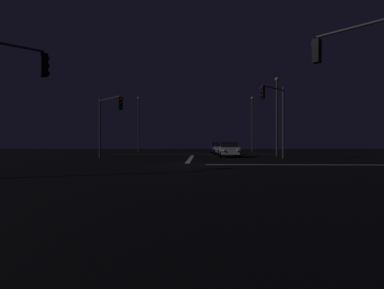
{
  "coord_description": "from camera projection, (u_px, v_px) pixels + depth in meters",
  "views": [
    {
      "loc": [
        0.97,
        -19.92,
        1.39
      ],
      "look_at": [
        0.03,
        11.87,
        1.29
      ],
      "focal_mm": 28.36,
      "sensor_mm": 36.0,
      "label": 1
    }
  ],
  "objects": [
    {
      "name": "crosswalk_bar_east",
      "position": [
        315.0,
        165.0,
        19.69
      ],
      "size": [
        14.16,
        0.4,
        0.01
      ],
      "color": "white",
      "rests_on": "ground"
    },
    {
      "name": "sedan_silver",
      "position": [
        222.0,
        148.0,
        37.76
      ],
      "size": [
        2.02,
        4.33,
        1.57
      ],
      "color": "#B7B7BC",
      "rests_on": "ground"
    },
    {
      "name": "ground",
      "position": [
        186.0,
        165.0,
        19.94
      ],
      "size": [
        120.0,
        120.0,
        0.1
      ],
      "primitive_type": "cube",
      "color": "black"
    },
    {
      "name": "sedan_red",
      "position": [
        217.0,
        147.0,
        50.07
      ],
      "size": [
        2.02,
        4.33,
        1.57
      ],
      "color": "maroon",
      "rests_on": "ground"
    },
    {
      "name": "stop_line_north",
      "position": [
        191.0,
        158.0,
        28.21
      ],
      "size": [
        0.35,
        14.16,
        0.01
      ],
      "color": "white",
      "rests_on": "ground"
    },
    {
      "name": "centre_line_ns",
      "position": [
        194.0,
        154.0,
        39.8
      ],
      "size": [
        22.0,
        0.15,
        0.01
      ],
      "color": "yellow",
      "rests_on": "ground"
    },
    {
      "name": "sedan_blue",
      "position": [
        217.0,
        148.0,
        43.8
      ],
      "size": [
        2.02,
        4.33,
        1.57
      ],
      "color": "navy",
      "rests_on": "ground"
    },
    {
      "name": "sedan_white",
      "position": [
        229.0,
        149.0,
        30.99
      ],
      "size": [
        2.02,
        4.33,
        1.57
      ],
      "color": "silver",
      "rests_on": "ground"
    },
    {
      "name": "streetlamp_right_far",
      "position": [
        252.0,
        120.0,
        49.5
      ],
      "size": [
        0.44,
        0.44,
        9.04
      ],
      "color": "#424247",
      "rests_on": "ground"
    },
    {
      "name": "traffic_signal_nw",
      "position": [
        108.0,
        115.0,
        27.63
      ],
      "size": [
        2.98,
        2.98,
        5.77
      ],
      "color": "#4C4C51",
      "rests_on": "ground"
    },
    {
      "name": "traffic_signal_se",
      "position": [
        367.0,
        68.0,
        12.09
      ],
      "size": [
        2.82,
        2.82,
        6.46
      ],
      "color": "#4C4C51",
      "rests_on": "ground"
    },
    {
      "name": "streetlamp_right_near",
      "position": [
        277.0,
        111.0,
        33.51
      ],
      "size": [
        0.44,
        0.44,
        8.72
      ],
      "color": "#424247",
      "rests_on": "ground"
    },
    {
      "name": "streetlamp_left_far",
      "position": [
        138.0,
        120.0,
        50.06
      ],
      "size": [
        0.44,
        0.44,
        9.11
      ],
      "color": "#424247",
      "rests_on": "ground"
    },
    {
      "name": "traffic_signal_ne",
      "position": [
        275.0,
        109.0,
        27.36
      ],
      "size": [
        2.76,
        2.76,
        6.68
      ],
      "color": "#4C4C51",
      "rests_on": "ground"
    }
  ]
}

